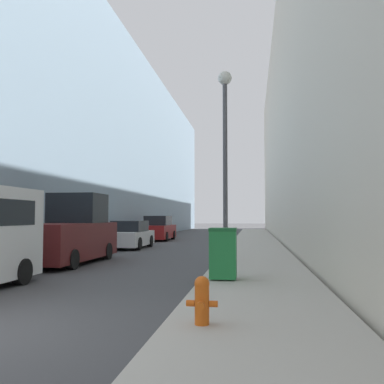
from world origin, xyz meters
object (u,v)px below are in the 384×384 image
object	(u,v)px
fire_hydrant	(202,299)
parked_sedan_far	(158,229)
lamppost	(225,141)
pickup_truck	(69,234)
trash_bin	(223,253)
parked_sedan_near	(130,235)

from	to	relation	value
fire_hydrant	parked_sedan_far	xyz separation A→B (m)	(-5.90, 23.45, 0.29)
lamppost	pickup_truck	bearing A→B (deg)	179.28
trash_bin	parked_sedan_near	bearing A→B (deg)	116.60
fire_hydrant	lamppost	xyz separation A→B (m)	(-0.21, 8.48, 3.75)
fire_hydrant	lamppost	world-z (taller)	lamppost
fire_hydrant	trash_bin	size ratio (longest dim) A/B	0.55
pickup_truck	parked_sedan_near	bearing A→B (deg)	89.22
pickup_truck	lamppost	bearing A→B (deg)	-0.72
trash_bin	parked_sedan_near	distance (m)	12.75
trash_bin	parked_sedan_far	xyz separation A→B (m)	(-5.90, 19.03, 0.01)
fire_hydrant	trash_bin	xyz separation A→B (m)	(-0.01, 4.42, 0.28)
trash_bin	parked_sedan_near	xyz separation A→B (m)	(-5.71, 11.40, -0.11)
lamppost	pickup_truck	world-z (taller)	lamppost
fire_hydrant	pickup_truck	size ratio (longest dim) A/B	0.13
trash_bin	lamppost	distance (m)	5.34
lamppost	parked_sedan_near	world-z (taller)	lamppost
parked_sedan_far	parked_sedan_near	bearing A→B (deg)	-88.59
lamppost	parked_sedan_near	distance (m)	9.86
trash_bin	lamppost	size ratio (longest dim) A/B	0.19
fire_hydrant	parked_sedan_far	bearing A→B (deg)	104.13
parked_sedan_near	parked_sedan_far	distance (m)	7.63
parked_sedan_near	trash_bin	bearing A→B (deg)	-63.40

